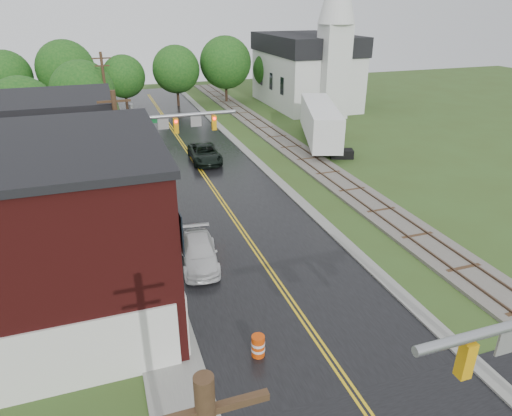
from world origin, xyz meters
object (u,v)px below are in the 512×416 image
suv_dark (205,154)px  traffic_signal_far (166,134)px  semi_trailer (320,121)px  tree_left_c (25,113)px  tree_left_e (85,94)px  utility_pole_b (122,165)px  construction_barrel (258,346)px  utility_pole_c (106,97)px  pickup_white (199,253)px  church (309,63)px

suv_dark → traffic_signal_far: bearing=-116.7°
suv_dark → semi_trailer: (12.38, 1.66, 1.61)m
tree_left_c → traffic_signal_far: bearing=-51.2°
tree_left_c → semi_trailer: (27.15, -3.45, -2.14)m
tree_left_e → semi_trailer: 24.20m
utility_pole_b → tree_left_c: 19.24m
tree_left_e → construction_barrel: tree_left_e is taller
traffic_signal_far → tree_left_e: tree_left_e is taller
utility_pole_c → tree_left_c: 8.16m
pickup_white → tree_left_c: bearing=122.2°
utility_pole_b → tree_left_e: size_ratio=1.10×
suv_dark → semi_trailer: 12.59m
utility_pole_c → construction_barrel: 35.03m
tree_left_c → construction_barrel: bearing=-70.0°
tree_left_e → semi_trailer: (22.15, -9.45, -2.44)m
traffic_signal_far → utility_pole_c: utility_pole_c is taller
tree_left_c → tree_left_e: size_ratio=0.94×
tree_left_e → construction_barrel: (6.11, -36.43, -4.32)m
traffic_signal_far → pickup_white: size_ratio=1.54×
tree_left_c → semi_trailer: bearing=-7.2°
traffic_signal_far → utility_pole_b: (-3.33, -5.00, -0.25)m
suv_dark → tree_left_c: bearing=163.6°
utility_pole_b → construction_barrel: bearing=-72.1°
utility_pole_c → tree_left_c: utility_pole_c is taller
utility_pole_b → pickup_white: utility_pole_b is taller
utility_pole_c → traffic_signal_far: bearing=-78.9°
church → utility_pole_b: size_ratio=2.22×
church → utility_pole_c: size_ratio=2.22×
pickup_white → traffic_signal_far: bearing=97.5°
tree_left_c → tree_left_e: bearing=50.2°
utility_pole_c → tree_left_c: size_ratio=1.18×
utility_pole_b → suv_dark: bearing=58.9°
semi_trailer → traffic_signal_far: bearing=-150.6°
traffic_signal_far → utility_pole_b: bearing=-123.7°
pickup_white → semi_trailer: size_ratio=0.37×
utility_pole_b → utility_pole_c: 22.00m
semi_trailer → construction_barrel: 31.45m
tree_left_e → suv_dark: tree_left_e is taller
church → suv_dark: (-19.07, -18.95, -5.07)m
church → suv_dark: size_ratio=3.64×
utility_pole_c → suv_dark: (7.73, -9.21, -3.96)m
utility_pole_c → suv_dark: 12.66m
utility_pole_c → construction_barrel: bearing=-83.3°
suv_dark → tree_left_e: bearing=134.0°
tree_left_e → semi_trailer: bearing=-23.1°
tree_left_c → construction_barrel: 32.65m
church → semi_trailer: 18.86m
traffic_signal_far → pickup_white: traffic_signal_far is taller
utility_pole_b → utility_pole_c: size_ratio=1.00×
church → tree_left_c: size_ratio=2.61×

